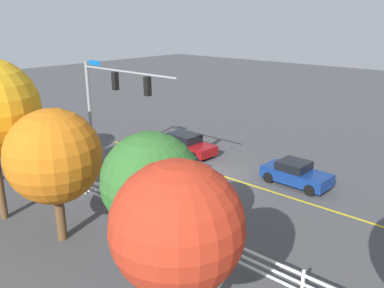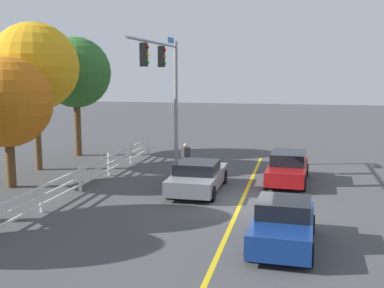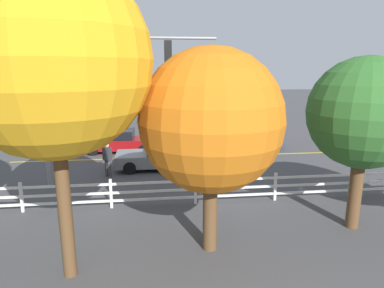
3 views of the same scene
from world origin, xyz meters
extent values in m
plane|color=#444447|center=(0.00, 0.00, 0.00)|extent=(120.00, 120.00, 0.00)
cube|color=gold|center=(-4.00, 0.00, 0.00)|extent=(28.00, 0.16, 0.01)
cylinder|color=gray|center=(6.54, 4.39, 3.40)|extent=(0.20, 0.20, 6.81)
cylinder|color=gray|center=(2.77, 4.39, 6.51)|extent=(7.54, 0.12, 0.12)
cube|color=#0C59B2|center=(5.64, 4.41, 6.79)|extent=(1.10, 0.03, 0.28)
cube|color=black|center=(3.80, 4.39, 5.91)|extent=(0.32, 0.28, 1.00)
sphere|color=red|center=(3.80, 4.24, 6.23)|extent=(0.17, 0.17, 0.17)
sphere|color=orange|center=(3.80, 4.24, 5.91)|extent=(0.17, 0.17, 0.17)
sphere|color=#148C19|center=(3.80, 4.24, 5.59)|extent=(0.17, 0.17, 0.17)
cube|color=black|center=(1.11, 4.39, 5.91)|extent=(0.32, 0.28, 1.00)
sphere|color=red|center=(1.11, 4.24, 6.23)|extent=(0.17, 0.17, 0.17)
sphere|color=orange|center=(1.11, 4.24, 5.91)|extent=(0.17, 0.17, 0.17)
sphere|color=#148C19|center=(1.11, 4.24, 5.59)|extent=(0.17, 0.17, 0.17)
cube|color=maroon|center=(3.97, -1.72, 0.54)|extent=(4.61, 1.94, 0.65)
cube|color=black|center=(4.19, -1.73, 1.14)|extent=(2.29, 1.66, 0.55)
cylinder|color=black|center=(2.39, -2.44, 0.32)|extent=(0.65, 0.25, 0.64)
cylinder|color=black|center=(2.47, -0.84, 0.32)|extent=(0.65, 0.25, 0.64)
cylinder|color=black|center=(5.47, -2.59, 0.32)|extent=(0.65, 0.25, 0.64)
cylinder|color=black|center=(5.55, -0.99, 0.32)|extent=(0.65, 0.25, 0.64)
cube|color=slate|center=(1.48, 2.09, 0.54)|extent=(4.68, 1.94, 0.63)
cube|color=black|center=(1.25, 2.09, 1.09)|extent=(1.89, 1.75, 0.49)
cylinder|color=black|center=(3.07, 3.00, 0.32)|extent=(0.64, 0.22, 0.64)
cylinder|color=black|center=(3.07, 1.18, 0.32)|extent=(0.64, 0.22, 0.64)
cylinder|color=black|center=(-0.11, 2.99, 0.32)|extent=(0.64, 0.22, 0.64)
cylinder|color=black|center=(-0.11, 1.18, 0.32)|extent=(0.64, 0.22, 0.64)
cube|color=navy|center=(-4.60, -1.78, 0.57)|extent=(3.97, 1.90, 0.69)
cube|color=black|center=(-4.41, -1.78, 1.16)|extent=(1.71, 1.64, 0.49)
cylinder|color=black|center=(-5.96, -2.54, 0.32)|extent=(0.65, 0.25, 0.64)
cylinder|color=black|center=(-5.89, -0.91, 0.32)|extent=(0.65, 0.25, 0.64)
cylinder|color=black|center=(-3.31, -2.64, 0.32)|extent=(0.65, 0.25, 0.64)
cylinder|color=black|center=(-3.24, -1.02, 0.32)|extent=(0.65, 0.25, 0.64)
cylinder|color=#3F3F42|center=(4.02, 3.33, 0.42)|extent=(0.16, 0.16, 0.85)
cylinder|color=#3F3F42|center=(4.18, 3.21, 0.42)|extent=(0.16, 0.16, 0.85)
cube|color=#333338|center=(4.10, 3.27, 1.16)|extent=(0.48, 0.45, 0.62)
sphere|color=tan|center=(4.10, 3.27, 1.58)|extent=(0.22, 0.22, 0.22)
cube|color=white|center=(-3.00, 7.12, 0.57)|extent=(0.10, 0.10, 1.15)
cube|color=white|center=(0.25, 7.12, 0.57)|extent=(0.10, 0.10, 1.15)
cube|color=white|center=(3.50, 7.12, 0.57)|extent=(0.10, 0.10, 1.15)
cube|color=white|center=(6.75, 7.12, 0.57)|extent=(0.10, 0.10, 1.15)
cube|color=white|center=(10.00, 7.12, 0.57)|extent=(0.10, 0.10, 1.15)
cube|color=white|center=(-3.00, 7.12, 0.95)|extent=(26.00, 0.06, 0.09)
cube|color=white|center=(-3.00, 7.12, 0.60)|extent=(26.00, 0.06, 0.09)
cube|color=white|center=(-3.00, 7.12, 0.28)|extent=(26.00, 0.06, 0.09)
cylinder|color=brown|center=(4.07, 11.32, 1.87)|extent=(0.34, 0.34, 3.73)
sphere|color=gold|center=(4.07, 11.32, 5.45)|extent=(4.58, 4.58, 4.58)
cylinder|color=brown|center=(0.25, 10.48, 1.18)|extent=(0.42, 0.42, 2.36)
sphere|color=#C66614|center=(0.25, 10.48, 3.86)|extent=(4.00, 4.00, 4.00)
cylinder|color=brown|center=(8.55, 11.22, 1.77)|extent=(0.41, 0.41, 3.54)
sphere|color=#2D6628|center=(8.55, 11.22, 5.15)|extent=(4.29, 4.29, 4.29)
camera|label=1|loc=(-14.35, 18.31, 9.35)|focal=37.37mm
camera|label=2|loc=(-18.50, -2.10, 5.18)|focal=44.48mm
camera|label=3|loc=(1.83, 19.34, 5.27)|focal=31.15mm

